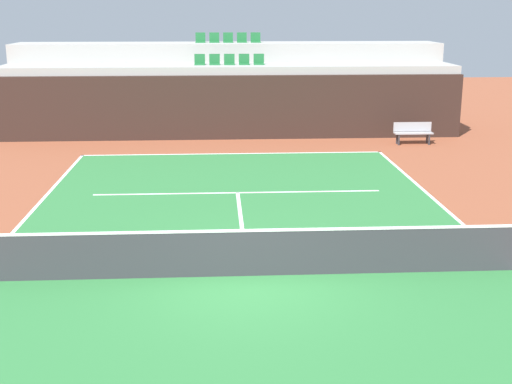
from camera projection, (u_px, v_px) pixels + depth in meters
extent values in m
plane|color=brown|center=(248.00, 276.00, 13.72)|extent=(80.00, 80.00, 0.00)
cube|color=#2D7238|center=(248.00, 276.00, 13.72)|extent=(11.00, 24.00, 0.01)
cube|color=white|center=(233.00, 154.00, 25.24)|extent=(11.00, 0.10, 0.00)
cube|color=white|center=(238.00, 193.00, 19.89)|extent=(8.26, 0.10, 0.00)
cube|color=white|center=(242.00, 227.00, 16.80)|extent=(0.10, 6.40, 0.00)
cube|color=black|center=(231.00, 108.00, 27.84)|extent=(18.90, 0.30, 2.57)
cube|color=#9E9E99|center=(230.00, 99.00, 29.10)|extent=(18.90, 2.40, 2.88)
cube|color=#9E9E99|center=(229.00, 84.00, 31.31)|extent=(18.90, 2.40, 3.68)
cube|color=#1E6633|center=(200.00, 64.00, 28.65)|extent=(0.44, 0.44, 0.04)
cube|color=#1E6633|center=(200.00, 59.00, 28.79)|extent=(0.44, 0.04, 0.40)
cube|color=#1E6633|center=(215.00, 64.00, 28.68)|extent=(0.44, 0.44, 0.04)
cube|color=#1E6633|center=(215.00, 59.00, 28.82)|extent=(0.44, 0.04, 0.40)
cube|color=#1E6633|center=(229.00, 64.00, 28.72)|extent=(0.44, 0.44, 0.04)
cube|color=#1E6633|center=(229.00, 59.00, 28.86)|extent=(0.44, 0.04, 0.40)
cube|color=#1E6633|center=(244.00, 64.00, 28.75)|extent=(0.44, 0.44, 0.04)
cube|color=#1E6633|center=(244.00, 59.00, 28.89)|extent=(0.44, 0.04, 0.40)
cube|color=#1E6633|center=(259.00, 64.00, 28.79)|extent=(0.44, 0.44, 0.04)
cube|color=#1E6633|center=(259.00, 58.00, 28.93)|extent=(0.44, 0.04, 0.40)
cube|color=#1E6633|center=(200.00, 42.00, 30.76)|extent=(0.44, 0.44, 0.04)
cube|color=#1E6633|center=(200.00, 37.00, 30.90)|extent=(0.44, 0.04, 0.40)
cube|color=#1E6633|center=(214.00, 42.00, 30.80)|extent=(0.44, 0.44, 0.04)
cube|color=#1E6633|center=(214.00, 37.00, 30.93)|extent=(0.44, 0.04, 0.40)
cube|color=#1E6633|center=(228.00, 42.00, 30.83)|extent=(0.44, 0.44, 0.04)
cube|color=#1E6633|center=(228.00, 37.00, 30.97)|extent=(0.44, 0.04, 0.40)
cube|color=#1E6633|center=(242.00, 42.00, 30.87)|extent=(0.44, 0.44, 0.04)
cube|color=#1E6633|center=(242.00, 37.00, 31.00)|extent=(0.44, 0.04, 0.40)
cube|color=#1E6633|center=(256.00, 42.00, 30.90)|extent=(0.44, 0.44, 0.04)
cube|color=#1E6633|center=(256.00, 37.00, 31.04)|extent=(0.44, 0.04, 0.40)
cube|color=#333338|center=(248.00, 254.00, 13.60)|extent=(10.90, 0.02, 0.92)
cube|color=white|center=(248.00, 231.00, 13.47)|extent=(10.90, 0.04, 0.05)
cube|color=#99999E|center=(413.00, 133.00, 26.92)|extent=(1.50, 0.40, 0.05)
cube|color=#99999E|center=(412.00, 127.00, 27.03)|extent=(1.50, 0.04, 0.36)
cube|color=#2D2D33|center=(399.00, 140.00, 26.81)|extent=(0.06, 0.06, 0.42)
cube|color=#2D2D33|center=(429.00, 140.00, 26.88)|extent=(0.06, 0.06, 0.42)
cube|color=#2D2D33|center=(397.00, 139.00, 27.08)|extent=(0.06, 0.06, 0.42)
cube|color=#2D2D33|center=(427.00, 138.00, 27.15)|extent=(0.06, 0.06, 0.42)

